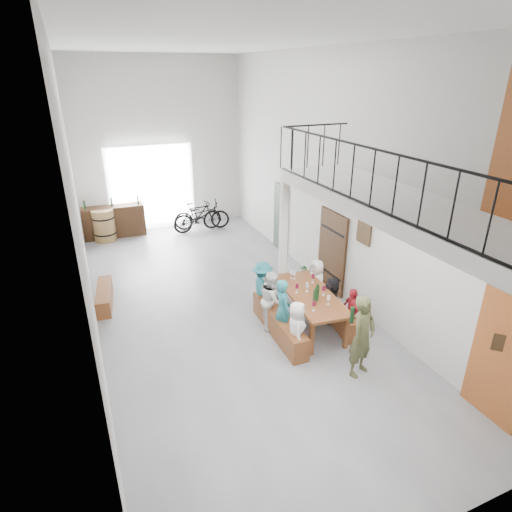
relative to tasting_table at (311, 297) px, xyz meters
name	(u,v)px	position (x,y,z in m)	size (l,w,h in m)	color
floor	(223,305)	(-1.39, 1.59, -0.71)	(12.00, 12.00, 0.00)	slate
room_walls	(217,150)	(-1.39, 1.59, 2.85)	(12.00, 12.00, 12.00)	silver
gateway_portal	(152,188)	(-1.79, 7.53, 0.69)	(2.80, 0.08, 2.80)	white
right_wall_decor	(377,246)	(1.31, -0.28, 1.04)	(0.07, 8.28, 5.07)	brown
balcony	(398,209)	(0.59, -1.54, 2.26)	(1.52, 5.62, 4.00)	silver
tasting_table	(311,297)	(0.00, 0.00, 0.00)	(1.08, 2.19, 0.79)	brown
bench_inner	(279,324)	(-0.72, -0.01, -0.46)	(0.34, 2.11, 0.48)	brown
bench_wall	(334,311)	(0.63, 0.02, -0.49)	(0.25, 1.91, 0.44)	brown
tableware	(311,289)	(-0.02, -0.04, 0.21)	(0.65, 1.47, 0.35)	black
side_bench	(105,297)	(-3.89, 2.69, -0.50)	(0.31, 1.43, 0.40)	brown
oak_barrel	(104,225)	(-3.48, 6.98, -0.20)	(0.69, 0.69, 1.02)	olive
serving_counter	(114,221)	(-3.14, 7.24, -0.20)	(1.93, 0.54, 1.02)	#362211
counter_bottles	(112,202)	(-3.14, 7.23, 0.45)	(1.68, 0.16, 0.28)	black
guest_left_a	(297,329)	(-0.73, -0.75, -0.14)	(0.55, 0.36, 1.13)	white
guest_left_b	(283,310)	(-0.73, -0.17, -0.04)	(0.48, 0.32, 1.33)	#247079
guest_left_c	(272,300)	(-0.72, 0.35, -0.08)	(0.61, 0.47, 1.25)	white
guest_left_d	(263,288)	(-0.67, 0.93, -0.10)	(0.79, 0.45, 1.22)	#247079
guest_right_a	(351,312)	(0.64, -0.55, -0.19)	(0.60, 0.25, 1.03)	#AE1D28
guest_right_b	(331,300)	(0.53, 0.03, -0.19)	(0.96, 0.31, 1.04)	black
guest_right_c	(316,283)	(0.57, 0.74, -0.14)	(0.55, 0.36, 1.13)	white
host_standing	(362,336)	(0.07, -1.67, 0.06)	(0.56, 0.37, 1.54)	#484A2A
potted_plant	(307,271)	(1.06, 1.98, -0.48)	(0.41, 0.35, 0.45)	#235120
bicycle_near	(202,215)	(-0.32, 6.81, -0.22)	(0.65, 1.86, 0.98)	black
bicycle_far	(198,217)	(-0.52, 6.64, -0.20)	(0.48, 1.70, 1.02)	black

